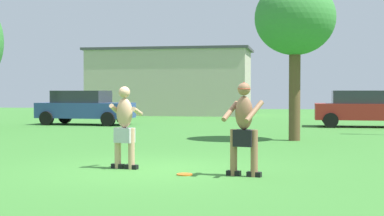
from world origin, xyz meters
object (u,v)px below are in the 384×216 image
Objects in this scene: player_near at (125,126)px; car_blue_mid_lot at (84,107)px; frisbee at (185,174)px; player_in_black at (244,125)px; car_red_near_post at (364,108)px; tree_behind_players at (295,20)px.

car_blue_mid_lot is (-6.34, 14.24, -0.03)m from player_near.
car_blue_mid_lot is (-7.68, 14.88, 0.81)m from frisbee.
player_in_black is 15.85m from car_red_near_post.
frisbee is at bearing -62.71° from car_blue_mid_lot.
tree_behind_players is at bearing 65.67° from player_near.
player_in_black is at bearing -13.59° from player_near.
car_red_near_post is at bearing 67.19° from player_near.
frisbee is 0.06× the size of tree_behind_players.
player_near is 0.38× the size of car_red_near_post.
car_blue_mid_lot is at bearing 144.01° from tree_behind_players.
car_red_near_post and car_blue_mid_lot have the same top height.
player_in_black reaches higher than car_red_near_post.
car_blue_mid_lot is (-8.76, 14.83, -0.11)m from player_in_black.
car_red_near_post is 8.62m from tree_behind_players.
frisbee is 16.21m from car_red_near_post.
player_in_black is 0.39× the size of car_red_near_post.
player_in_black reaches higher than frisbee.
player_in_black reaches higher than player_near.
car_blue_mid_lot is 0.89× the size of tree_behind_players.
player_in_black is 0.34× the size of tree_behind_players.
player_near is at bearing -112.81° from car_red_near_post.
frisbee is 0.07× the size of car_blue_mid_lot.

